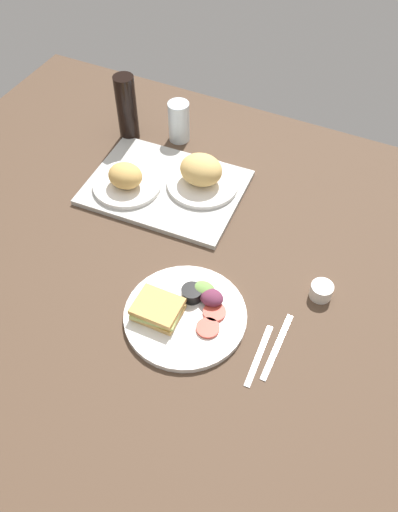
{
  "coord_description": "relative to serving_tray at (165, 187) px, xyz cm",
  "views": [
    {
      "loc": [
        39.0,
        -74.55,
        107.71
      ],
      "look_at": [
        2.0,
        3.0,
        4.0
      ],
      "focal_mm": 36.7,
      "sensor_mm": 36.0,
      "label": 1
    }
  ],
  "objects": [
    {
      "name": "bread_plate_far",
      "position": [
        9.61,
        5.03,
        4.75
      ],
      "size": [
        21.29,
        21.29,
        10.0
      ],
      "color": "white",
      "rests_on": "serving_tray"
    },
    {
      "name": "bread_plate_near",
      "position": [
        -9.82,
        -5.45,
        3.66
      ],
      "size": [
        20.37,
        20.37,
        8.35
      ],
      "color": "white",
      "rests_on": "serving_tray"
    },
    {
      "name": "fork",
      "position": [
        45.6,
        -40.09,
        -0.55
      ],
      "size": [
        2.16,
        17.05,
        0.5
      ],
      "primitive_type": "cube",
      "rotation": [
        0.0,
        0.0,
        1.62
      ],
      "color": "#B7B7BC",
      "rests_on": "ground_plane"
    },
    {
      "name": "plate_with_salad",
      "position": [
        24.95,
        -37.69,
        0.85
      ],
      "size": [
        29.88,
        29.88,
        5.4
      ],
      "color": "white",
      "rests_on": "ground_plane"
    },
    {
      "name": "knife",
      "position": [
        48.6,
        -36.09,
        -0.55
      ],
      "size": [
        1.43,
        19.0,
        0.5
      ],
      "primitive_type": "cube",
      "rotation": [
        0.0,
        0.0,
        1.57
      ],
      "color": "#B7B7BC",
      "rests_on": "ground_plane"
    },
    {
      "name": "drinking_glass",
      "position": [
        -7.21,
        23.5,
        5.89
      ],
      "size": [
        6.81,
        6.81,
        13.39
      ],
      "primitive_type": "cylinder",
      "color": "silver",
      "rests_on": "ground_plane"
    },
    {
      "name": "serving_tray",
      "position": [
        0.0,
        0.0,
        0.0
      ],
      "size": [
        46.51,
        35.09,
        1.6
      ],
      "primitive_type": "cube",
      "rotation": [
        0.0,
        0.0,
        0.05
      ],
      "color": "#B2B2AD",
      "rests_on": "ground_plane"
    },
    {
      "name": "ground_plane",
      "position": [
        19.64,
        -25.04,
        -2.3
      ],
      "size": [
        190.0,
        150.0,
        3.0
      ],
      "primitive_type": "cube",
      "color": "#4C3828"
    },
    {
      "name": "espresso_cup",
      "position": [
        53.29,
        -17.61,
        1.2
      ],
      "size": [
        5.6,
        5.6,
        4.0
      ],
      "primitive_type": "cylinder",
      "color": "silver",
      "rests_on": "ground_plane"
    },
    {
      "name": "soda_bottle",
      "position": [
        -22.25,
        17.29,
        10.23
      ],
      "size": [
        6.4,
        6.4,
        22.05
      ],
      "primitive_type": "cylinder",
      "color": "black",
      "rests_on": "ground_plane"
    }
  ]
}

